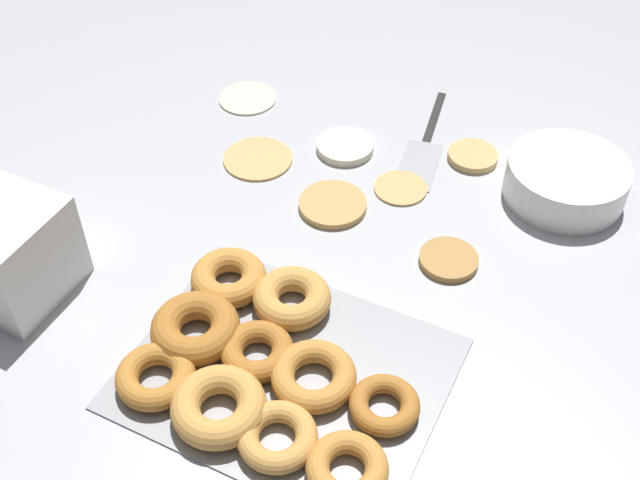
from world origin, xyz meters
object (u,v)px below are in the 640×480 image
object	(u,v)px
pancake_4	(248,97)
spatula	(422,153)
donut_tray	(260,362)
batter_bowl	(566,180)
pancake_3	(345,147)
pancake_2	(473,156)
pancake_0	(258,158)
pancake_5	(401,187)
pancake_1	(333,205)
container_stack	(10,253)
pancake_6	(449,260)

from	to	relation	value
pancake_4	spatula	xyz separation A→B (m)	(0.34, -0.01, -0.00)
donut_tray	batter_bowl	world-z (taller)	batter_bowl
batter_bowl	pancake_3	bearing A→B (deg)	-172.46
batter_bowl	pancake_4	bearing A→B (deg)	179.15
spatula	pancake_3	bearing A→B (deg)	-78.86
pancake_2	spatula	world-z (taller)	pancake_2
pancake_0	pancake_5	distance (m)	0.24
pancake_1	donut_tray	xyz separation A→B (m)	(0.05, -0.32, 0.01)
pancake_2	pancake_3	xyz separation A→B (m)	(-0.20, -0.07, 0.00)
pancake_2	pancake_5	size ratio (longest dim) A/B	0.98
pancake_1	donut_tray	bearing A→B (deg)	-80.60
pancake_3	batter_bowl	distance (m)	0.35
pancake_4	container_stack	bearing A→B (deg)	-95.36
pancake_1	donut_tray	distance (m)	0.32
pancake_4	spatula	size ratio (longest dim) A/B	0.37
batter_bowl	pancake_2	bearing A→B (deg)	171.10
pancake_2	donut_tray	xyz separation A→B (m)	(-0.10, -0.52, 0.01)
pancake_3	spatula	xyz separation A→B (m)	(0.12, 0.05, -0.00)
batter_bowl	pancake_0	bearing A→B (deg)	-164.02
pancake_4	pancake_6	distance (m)	0.51
pancake_0	pancake_5	bearing A→B (deg)	8.60
pancake_0	container_stack	world-z (taller)	container_stack
pancake_0	pancake_3	distance (m)	0.15
pancake_6	donut_tray	world-z (taller)	donut_tray
pancake_1	pancake_2	xyz separation A→B (m)	(0.15, 0.21, 0.00)
pancake_1	pancake_3	bearing A→B (deg)	107.63
pancake_6	batter_bowl	size ratio (longest dim) A/B	0.46
pancake_5	spatula	size ratio (longest dim) A/B	0.30
pancake_0	batter_bowl	xyz separation A→B (m)	(0.47, 0.13, 0.03)
pancake_4	donut_tray	size ratio (longest dim) A/B	0.27
pancake_1	pancake_5	xyz separation A→B (m)	(0.08, 0.09, -0.00)
container_stack	batter_bowl	bearing A→B (deg)	40.26
pancake_0	donut_tray	size ratio (longest dim) A/B	0.29
pancake_2	donut_tray	world-z (taller)	donut_tray
donut_tray	spatula	distance (m)	0.50
pancake_0	pancake_5	xyz separation A→B (m)	(0.24, 0.04, -0.00)
pancake_1	pancake_6	world-z (taller)	same
pancake_0	pancake_1	distance (m)	0.17
pancake_2	pancake_5	distance (m)	0.14
pancake_1	spatula	distance (m)	0.20
pancake_2	pancake_4	bearing A→B (deg)	-177.83
pancake_5	pancake_3	bearing A→B (deg)	156.84
pancake_1	batter_bowl	size ratio (longest dim) A/B	0.57
pancake_3	pancake_5	distance (m)	0.13
pancake_1	container_stack	bearing A→B (deg)	-132.44
container_stack	pancake_0	bearing A→B (deg)	68.74
pancake_2	spatula	size ratio (longest dim) A/B	0.29
pancake_4	pancake_5	xyz separation A→B (m)	(0.34, -0.11, 0.00)
pancake_0	batter_bowl	world-z (taller)	batter_bowl
pancake_1	pancake_5	size ratio (longest dim) A/B	1.25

